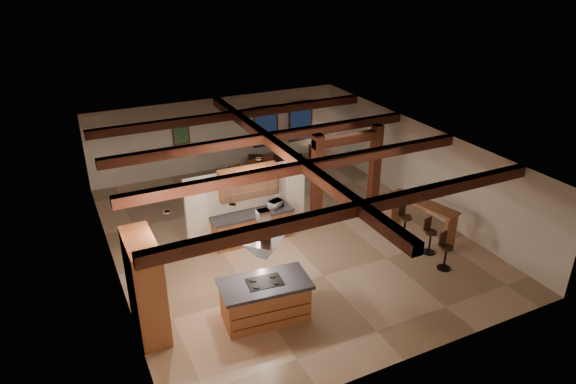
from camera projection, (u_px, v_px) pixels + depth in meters
name	position (u px, v px, depth m)	size (l,w,h in m)	color
ground	(284.00, 235.00, 15.91)	(12.00, 12.00, 0.00)	tan
room_walls	(284.00, 182.00, 15.15)	(12.00, 12.00, 12.00)	silver
ceiling_beams	(284.00, 151.00, 14.73)	(10.00, 12.00, 0.28)	#401410
timber_posts	(347.00, 163.00, 16.55)	(2.50, 0.30, 2.90)	#401410
partition_wall	(247.00, 203.00, 15.45)	(3.80, 0.18, 2.20)	silver
pantry_cabinet	(146.00, 286.00, 11.44)	(0.67, 1.60, 2.40)	brown
back_counter	(253.00, 227.00, 15.40)	(2.50, 0.66, 0.94)	brown
upper_display_cabinet	(249.00, 182.00, 14.98)	(1.80, 0.36, 0.95)	brown
range_hood	(264.00, 254.00, 11.55)	(1.10, 1.10, 1.40)	silver
back_windows	(283.00, 124.00, 21.20)	(2.70, 0.07, 1.70)	#401410
framed_art	(181.00, 134.00, 19.42)	(0.65, 0.05, 0.85)	#401410
recessed_cans	(222.00, 189.00, 12.11)	(3.16, 2.46, 0.03)	silver
kitchen_island	(265.00, 300.00, 12.08)	(2.20, 1.32, 1.04)	brown
dining_table	(262.00, 189.00, 18.23)	(1.80, 1.00, 0.63)	#381C0E
sofa	(276.00, 160.00, 20.71)	(2.20, 0.86, 0.64)	black
microwave	(276.00, 204.00, 15.45)	(0.43, 0.29, 0.24)	#B5B6BA
bar_counter	(422.00, 214.00, 15.49)	(1.08, 2.29, 1.17)	brown
side_table	(315.00, 151.00, 21.87)	(0.41, 0.41, 0.51)	#401410
table_lamp	(315.00, 140.00, 21.67)	(0.27, 0.27, 0.32)	black
bar_stool_a	(445.00, 251.00, 14.01)	(0.39, 0.40, 1.08)	black
bar_stool_b	(430.00, 236.00, 14.76)	(0.38, 0.40, 1.08)	black
bar_stool_c	(404.00, 221.00, 15.48)	(0.42, 0.43, 1.15)	black
dining_chairs	(261.00, 180.00, 18.09)	(2.39, 2.39, 1.28)	#401410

